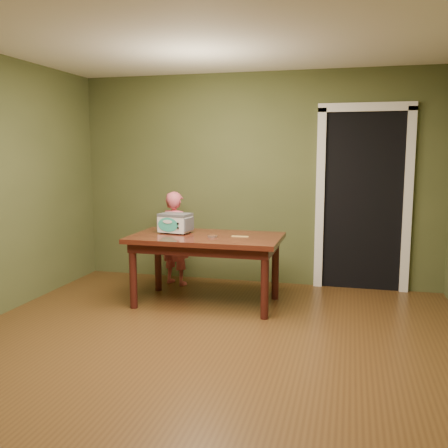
% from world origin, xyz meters
% --- Properties ---
extents(floor, '(5.00, 5.00, 0.00)m').
position_xyz_m(floor, '(0.00, 0.00, 0.00)').
color(floor, '#4F3316').
rests_on(floor, ground).
extents(room_shell, '(4.52, 5.02, 2.61)m').
position_xyz_m(room_shell, '(0.00, 0.00, 1.71)').
color(room_shell, '#4C532C').
rests_on(room_shell, ground).
extents(doorway, '(1.10, 0.66, 2.25)m').
position_xyz_m(doorway, '(1.30, 2.78, 1.06)').
color(doorway, black).
rests_on(doorway, ground).
extents(dining_table, '(1.60, 0.90, 0.75)m').
position_xyz_m(dining_table, '(-0.33, 1.45, 0.65)').
color(dining_table, '#34120C').
rests_on(dining_table, floor).
extents(toy_oven, '(0.38, 0.29, 0.22)m').
position_xyz_m(toy_oven, '(-0.71, 1.54, 0.87)').
color(toy_oven, '#4C4F54').
rests_on(toy_oven, dining_table).
extents(baking_pan, '(0.10, 0.10, 0.02)m').
position_xyz_m(baking_pan, '(-0.24, 1.36, 0.76)').
color(baking_pan, silver).
rests_on(baking_pan, dining_table).
extents(spatula, '(0.18, 0.03, 0.01)m').
position_xyz_m(spatula, '(0.04, 1.47, 0.75)').
color(spatula, '#D3BC5B').
rests_on(spatula, dining_table).
extents(child, '(0.49, 0.41, 1.16)m').
position_xyz_m(child, '(-0.93, 2.13, 0.58)').
color(child, '#E55E70').
rests_on(child, floor).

